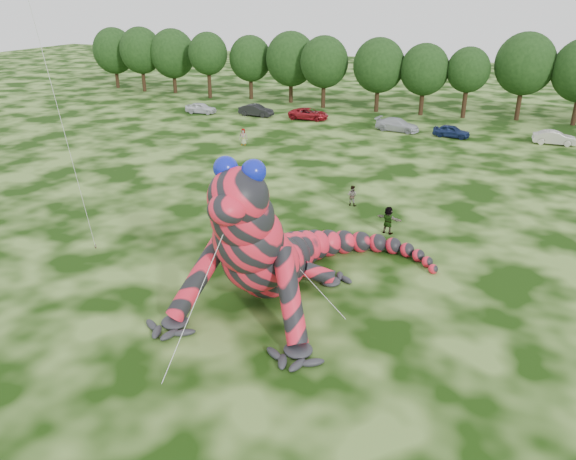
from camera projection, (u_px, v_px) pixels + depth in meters
The scene contains 24 objects.
ground at pixel (257, 384), 23.25m from camera, with size 240.00×240.00×0.00m, color #16330A.
inflatable_gecko at pixel (276, 216), 29.11m from camera, with size 14.21×16.88×8.44m, color red, non-canonical shape.
flying_kite at pixel (30, 7), 25.90m from camera, with size 2.87×4.50×16.27m.
tree_0 at pixel (115, 58), 91.09m from camera, with size 6.91×6.22×9.51m, color black, non-canonical shape.
tree_1 at pixel (142, 59), 87.80m from camera, with size 6.74×6.07×9.81m, color black, non-canonical shape.
tree_2 at pixel (173, 61), 86.50m from camera, with size 7.04×6.34×9.64m, color black, non-canonical shape.
tree_3 at pixel (209, 65), 82.48m from camera, with size 5.81×5.23×9.44m, color black, non-canonical shape.
tree_4 at pixel (251, 67), 81.75m from camera, with size 6.22×5.60×9.06m, color black, non-canonical shape.
tree_5 at pixel (291, 67), 79.02m from camera, with size 7.16×6.44×9.80m, color black, non-canonical shape.
tree_6 at pixel (324, 72), 75.59m from camera, with size 6.52×5.86×9.49m, color black, non-canonical shape.
tree_7 at pixel (378, 75), 73.00m from camera, with size 6.68×6.01×9.48m, color black, non-canonical shape.
tree_8 at pixel (424, 80), 71.15m from camera, with size 6.14×5.53×8.94m, color black, non-canonical shape.
tree_9 at pixel (467, 83), 69.60m from camera, with size 5.27×4.74×8.68m, color black, non-canonical shape.
tree_10 at pixel (523, 77), 67.99m from camera, with size 7.09×6.38×10.50m, color black, non-canonical shape.
car_0 at pixel (201, 108), 73.54m from camera, with size 1.65×4.11×1.40m, color silver.
car_1 at pixel (256, 110), 71.91m from camera, with size 1.56×4.49×1.48m, color black.
car_2 at pixel (309, 114), 70.10m from camera, with size 2.31×5.01×1.39m, color maroon.
car_3 at pixel (397, 125), 64.30m from camera, with size 2.04×5.02×1.46m, color #B6BAC1.
car_4 at pixel (452, 131), 61.65m from camera, with size 1.59×3.95×1.35m, color navy.
car_5 at pixel (555, 138), 58.76m from camera, with size 1.50×4.31×1.42m, color beige.
spectator_5 at pixel (388, 220), 37.21m from camera, with size 1.75×0.56×1.89m, color gray.
spectator_0 at pixel (235, 178), 45.83m from camera, with size 0.60×0.40×1.65m, color gray.
spectator_4 at pixel (243, 137), 58.54m from camera, with size 0.84×0.55×1.72m, color gray.
spectator_1 at pixel (352, 196), 42.10m from camera, with size 0.76×0.59×1.57m, color gray.
Camera 1 is at (8.57, -16.83, 15.05)m, focal length 35.00 mm.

